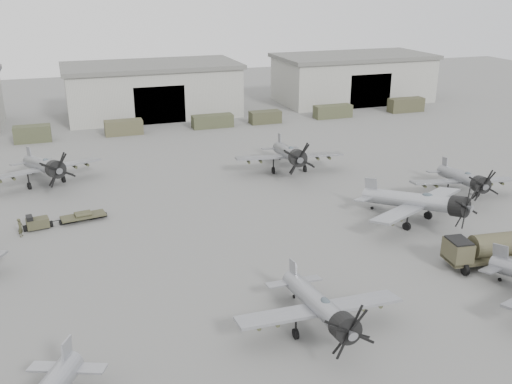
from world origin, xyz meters
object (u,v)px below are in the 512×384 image
at_px(aircraft_mid_2, 421,202).
at_px(aircraft_mid_3, 465,179).
at_px(tug_trailer, 55,220).
at_px(aircraft_far_0, 45,166).
at_px(aircraft_near_1, 321,307).
at_px(ground_crew, 20,228).
at_px(fuel_tanker, 487,248).
at_px(aircraft_far_1, 290,154).

height_order(aircraft_mid_2, aircraft_mid_3, aircraft_mid_2).
bearing_deg(tug_trailer, aircraft_mid_3, -17.38).
distance_m(aircraft_mid_3, aircraft_far_0, 45.58).
xyz_separation_m(aircraft_near_1, tug_trailer, (-16.07, 24.10, -1.49)).
xyz_separation_m(aircraft_mid_3, tug_trailer, (-41.06, 6.19, -1.50)).
height_order(aircraft_mid_2, tug_trailer, aircraft_mid_2).
relative_size(aircraft_mid_3, aircraft_far_0, 0.90).
relative_size(aircraft_far_0, ground_crew, 7.24).
distance_m(aircraft_far_0, fuel_tanker, 46.07).
bearing_deg(aircraft_far_1, ground_crew, -154.17).
bearing_deg(aircraft_far_1, fuel_tanker, -68.28).
distance_m(aircraft_near_1, ground_crew, 29.56).
xyz_separation_m(aircraft_mid_2, fuel_tanker, (0.33, -8.74, -0.72)).
bearing_deg(fuel_tanker, aircraft_mid_3, 64.80).
relative_size(aircraft_mid_2, ground_crew, 6.99).
xyz_separation_m(aircraft_mid_2, aircraft_far_0, (-33.19, 22.87, 0.02)).
xyz_separation_m(aircraft_near_1, aircraft_mid_2, (16.37, 13.19, 0.25)).
distance_m(aircraft_far_0, tug_trailer, 12.11).
bearing_deg(ground_crew, aircraft_far_0, 11.38).
xyz_separation_m(aircraft_far_1, fuel_tanker, (6.05, -27.05, -0.79)).
relative_size(aircraft_mid_2, tug_trailer, 1.67).
height_order(aircraft_near_1, tug_trailer, aircraft_near_1).
distance_m(aircraft_mid_2, aircraft_far_0, 40.30).
xyz_separation_m(fuel_tanker, ground_crew, (-35.73, 18.13, -0.68)).
relative_size(fuel_tanker, ground_crew, 4.15).
bearing_deg(aircraft_mid_3, aircraft_far_1, 149.25).
bearing_deg(aircraft_mid_2, tug_trailer, 136.53).
xyz_separation_m(aircraft_near_1, aircraft_mid_3, (24.99, 17.91, 0.01)).
xyz_separation_m(aircraft_mid_2, aircraft_mid_3, (8.62, 4.72, -0.24)).
xyz_separation_m(aircraft_mid_2, tug_trailer, (-32.43, 10.91, -1.73)).
bearing_deg(aircraft_mid_3, fuel_tanker, -108.91).
bearing_deg(ground_crew, aircraft_near_1, -119.20).
distance_m(aircraft_mid_3, aircraft_far_1, 19.76).
bearing_deg(tug_trailer, ground_crew, -161.70).
distance_m(aircraft_near_1, tug_trailer, 29.00).
distance_m(aircraft_near_1, aircraft_mid_2, 21.02).
xyz_separation_m(aircraft_mid_3, fuel_tanker, (-8.29, -13.45, -0.49)).
height_order(aircraft_near_1, aircraft_far_0, aircraft_far_0).
height_order(tug_trailer, ground_crew, ground_crew).
bearing_deg(aircraft_mid_2, fuel_tanker, -112.69).
height_order(aircraft_near_1, ground_crew, aircraft_near_1).
height_order(aircraft_far_1, fuel_tanker, aircraft_far_1).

